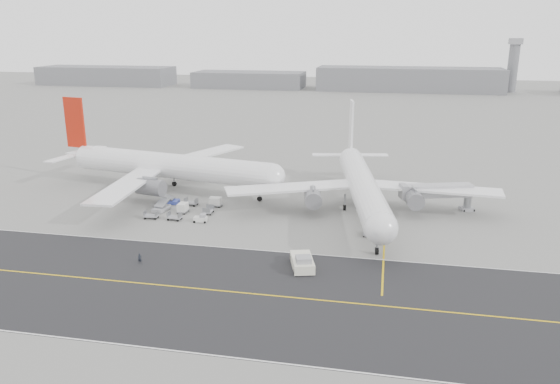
% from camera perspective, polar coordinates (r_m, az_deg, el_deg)
% --- Properties ---
extents(ground, '(700.00, 700.00, 0.00)m').
position_cam_1_polar(ground, '(98.21, -7.04, -5.17)').
color(ground, gray).
rests_on(ground, ground).
extents(taxiway, '(220.00, 59.00, 0.03)m').
position_cam_1_polar(taxiway, '(81.19, -7.62, -10.06)').
color(taxiway, '#272729').
rests_on(taxiway, ground).
extents(horizon_buildings, '(520.00, 28.00, 28.00)m').
position_cam_1_polar(horizon_buildings, '(348.24, 11.53, 10.35)').
color(horizon_buildings, slate).
rests_on(horizon_buildings, ground).
extents(control_tower, '(7.00, 7.00, 31.25)m').
position_cam_1_polar(control_tower, '(358.90, 23.18, 12.16)').
color(control_tower, slate).
rests_on(control_tower, ground).
extents(airliner_a, '(59.08, 57.93, 20.55)m').
position_cam_1_polar(airliner_a, '(129.53, -11.81, 2.73)').
color(airliner_a, white).
rests_on(airliner_a, ground).
extents(airliner_b, '(55.93, 57.00, 19.80)m').
position_cam_1_polar(airliner_b, '(113.14, 8.55, 0.77)').
color(airliner_b, white).
rests_on(airliner_b, ground).
extents(pushback_tug, '(4.94, 8.89, 2.51)m').
position_cam_1_polar(pushback_tug, '(86.83, 2.36, -7.33)').
color(pushback_tug, silver).
rests_on(pushback_tug, ground).
extents(jet_bridge, '(15.86, 7.41, 5.96)m').
position_cam_1_polar(jet_bridge, '(116.71, 16.12, -0.01)').
color(jet_bridge, gray).
rests_on(jet_bridge, ground).
extents(gse_cluster, '(18.72, 18.11, 2.11)m').
position_cam_1_polar(gse_cluster, '(114.39, -10.03, -2.11)').
color(gse_cluster, '#98989D').
rests_on(gse_cluster, ground).
extents(stray_dolly, '(1.64, 2.55, 1.53)m').
position_cam_1_polar(stray_dolly, '(101.49, 9.10, -4.52)').
color(stray_dolly, silver).
rests_on(stray_dolly, ground).
extents(ground_crew_a, '(0.71, 0.53, 1.75)m').
position_cam_1_polar(ground_crew_a, '(91.26, -14.44, -6.75)').
color(ground_crew_a, black).
rests_on(ground_crew_a, ground).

